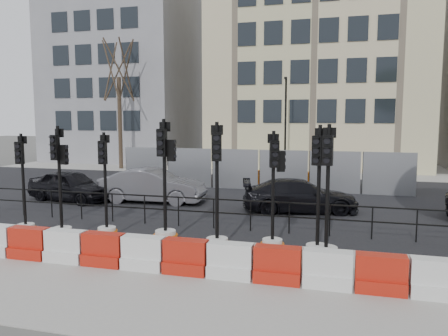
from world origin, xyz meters
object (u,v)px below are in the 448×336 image
(traffic_signal_a, at_px, (25,216))
(traffic_signal_h, at_px, (326,235))
(car_c, at_px, (300,196))
(traffic_signal_d, at_px, (165,216))
(car_a, at_px, (71,186))

(traffic_signal_a, relative_size, traffic_signal_h, 0.91)
(car_c, bearing_deg, traffic_signal_h, 178.70)
(traffic_signal_h, bearing_deg, car_c, 110.47)
(traffic_signal_d, bearing_deg, car_c, 62.99)
(traffic_signal_a, bearing_deg, car_c, 29.17)
(traffic_signal_a, distance_m, traffic_signal_h, 8.80)
(traffic_signal_a, bearing_deg, traffic_signal_d, -4.11)
(traffic_signal_d, bearing_deg, car_a, 146.04)
(car_a, bearing_deg, traffic_signal_a, -147.72)
(traffic_signal_d, xyz_separation_m, car_a, (-6.43, 4.98, -0.18))
(traffic_signal_d, relative_size, car_a, 0.86)
(car_a, bearing_deg, car_c, -76.51)
(traffic_signal_a, distance_m, car_a, 5.58)
(car_c, bearing_deg, traffic_signal_a, 113.34)
(traffic_signal_d, height_order, traffic_signal_h, traffic_signal_d)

